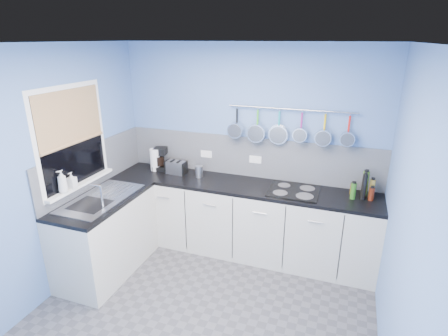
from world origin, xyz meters
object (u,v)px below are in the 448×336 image
Objects in this scene: canister at (199,171)px; toaster at (176,167)px; paper_towel at (155,160)px; soap_bottle_a at (62,182)px; coffee_maker at (160,159)px; soap_bottle_b at (72,180)px; hob at (294,191)px.

toaster is at bearing 177.98° from canister.
paper_towel is 0.31m from toaster.
toaster is (0.65, 1.23, -0.19)m from soap_bottle_a.
coffee_maker is 0.59m from canister.
toaster is (0.65, 1.11, -0.16)m from soap_bottle_b.
hob is (2.16, 1.16, -0.26)m from soap_bottle_a.
coffee_maker is at bearing 175.82° from hob.
canister is (0.58, -0.07, -0.08)m from coffee_maker.
toaster is at bearing 177.27° from hob.
soap_bottle_b reaches higher than hob.
soap_bottle_b reaches higher than coffee_maker.
paper_towel is (0.34, 1.12, -0.09)m from soap_bottle_b.
soap_bottle_a reaches higher than coffee_maker.
canister reaches higher than hob.
coffee_maker reaches higher than canister.
coffee_maker reaches higher than toaster.
paper_towel is at bearing 177.52° from canister.
hob is (1.82, -0.09, -0.14)m from paper_towel.
paper_towel is at bearing -178.17° from toaster.
hob is at bearing 25.52° from soap_bottle_b.
canister is at bearing 51.54° from soap_bottle_a.
coffee_maker is 2.08× the size of canister.
toaster is at bearing 62.34° from soap_bottle_a.
coffee_maker reaches higher than paper_towel.
soap_bottle_b is 0.60× the size of paper_towel.
coffee_maker is at bearing 40.84° from paper_towel.
soap_bottle_a reaches higher than paper_towel.
coffee_maker is 1.18× the size of toaster.
soap_bottle_b is (0.00, 0.13, -0.03)m from soap_bottle_a.
soap_bottle_a is 0.43× the size of hob.
hob is at bearing -15.54° from coffee_maker.
soap_bottle_a is 0.96× the size of toaster.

